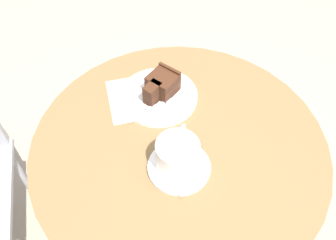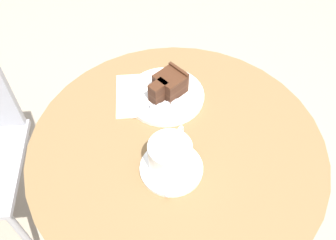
# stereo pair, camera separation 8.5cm
# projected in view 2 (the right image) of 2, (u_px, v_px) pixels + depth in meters

# --- Properties ---
(cafe_table) EXTENTS (0.72, 0.72, 0.75)m
(cafe_table) POSITION_uv_depth(u_px,v_px,m) (176.00, 171.00, 0.96)
(cafe_table) COLOR brown
(cafe_table) RESTS_ON ground
(saucer) EXTENTS (0.14, 0.14, 0.01)m
(saucer) POSITION_uv_depth(u_px,v_px,m) (171.00, 168.00, 0.81)
(saucer) COLOR white
(saucer) RESTS_ON cafe_table
(coffee_cup) EXTENTS (0.13, 0.10, 0.07)m
(coffee_cup) POSITION_uv_depth(u_px,v_px,m) (170.00, 154.00, 0.78)
(coffee_cup) COLOR white
(coffee_cup) RESTS_ON saucer
(teaspoon) EXTENTS (0.11, 0.04, 0.00)m
(teaspoon) POSITION_uv_depth(u_px,v_px,m) (177.00, 183.00, 0.78)
(teaspoon) COLOR #B7B7BC
(teaspoon) RESTS_ON saucer
(cake_plate) EXTENTS (0.21, 0.21, 0.01)m
(cake_plate) POSITION_uv_depth(u_px,v_px,m) (165.00, 96.00, 0.95)
(cake_plate) COLOR white
(cake_plate) RESTS_ON cafe_table
(cake_slice) EXTENTS (0.11, 0.09, 0.06)m
(cake_slice) POSITION_uv_depth(u_px,v_px,m) (169.00, 85.00, 0.93)
(cake_slice) COLOR #422619
(cake_slice) RESTS_ON cake_plate
(fork) EXTENTS (0.11, 0.12, 0.00)m
(fork) POSITION_uv_depth(u_px,v_px,m) (156.00, 106.00, 0.92)
(fork) COLOR #B7B7BC
(fork) RESTS_ON cake_plate
(napkin) EXTENTS (0.22, 0.23, 0.00)m
(napkin) POSITION_uv_depth(u_px,v_px,m) (149.00, 94.00, 0.96)
(napkin) COLOR beige
(napkin) RESTS_ON cafe_table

